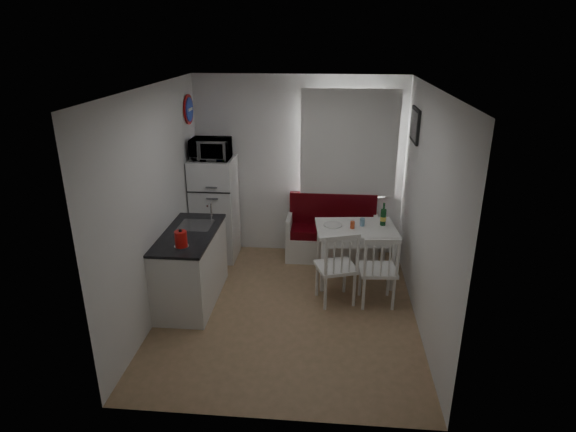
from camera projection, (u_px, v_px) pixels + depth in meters
The scene contains 22 objects.
floor at pixel (288, 310), 5.78m from camera, with size 3.00×3.50×0.02m, color #91764D.
ceiling at pixel (288, 88), 4.85m from camera, with size 3.00×3.50×0.02m, color white.
wall_back at pixel (299, 167), 6.94m from camera, with size 3.00×0.02×2.60m, color white.
wall_front at pixel (267, 286), 3.68m from camera, with size 3.00×0.02×2.60m, color white.
wall_left at pixel (156, 204), 5.44m from camera, with size 0.02×3.50×2.60m, color white.
wall_right at pixel (426, 213), 5.18m from camera, with size 0.02×3.50×2.60m, color white.
window at pixel (349, 147), 6.74m from camera, with size 1.22×0.06×1.47m, color white.
curtain at pixel (349, 144), 6.65m from camera, with size 1.35×0.02×1.50m, color white.
kitchen_counter at pixel (191, 266), 5.86m from camera, with size 0.62×1.32×1.16m.
wall_sign at pixel (189, 109), 6.48m from camera, with size 0.40×0.40×0.03m, color #1B36A7.
picture_frame at pixel (415, 125), 5.94m from camera, with size 0.04×0.52×0.42m, color black.
bench at pixel (332, 238), 7.03m from camera, with size 1.32×0.51×0.95m.
dining_table at pixel (356, 233), 6.26m from camera, with size 1.09×0.82×0.76m.
chair_left at pixel (336, 261), 5.68m from camera, with size 0.56×0.56×0.51m.
chair_right at pixel (379, 264), 5.65m from camera, with size 0.47×0.45×0.50m.
fridge at pixel (215, 209), 6.91m from camera, with size 0.60×0.60×1.49m, color white.
microwave at pixel (211, 149), 6.55m from camera, with size 0.52×0.36×0.29m, color white.
kettle at pixel (181, 239), 5.25m from camera, with size 0.16×0.16×0.22m, color red.
wine_bottle at pixel (383, 214), 6.23m from camera, with size 0.08×0.08×0.30m, color #154420, non-canonical shape.
drinking_glass_orange at pixel (352, 225), 6.17m from camera, with size 0.06×0.06×0.10m, color #C84921.
drinking_glass_blue at pixel (362, 222), 6.25m from camera, with size 0.06×0.06×0.10m, color #6D9CB9.
plate at pixel (333, 225), 6.27m from camera, with size 0.24×0.24×0.02m, color white.
Camera 1 is at (0.45, -4.97, 3.12)m, focal length 30.00 mm.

